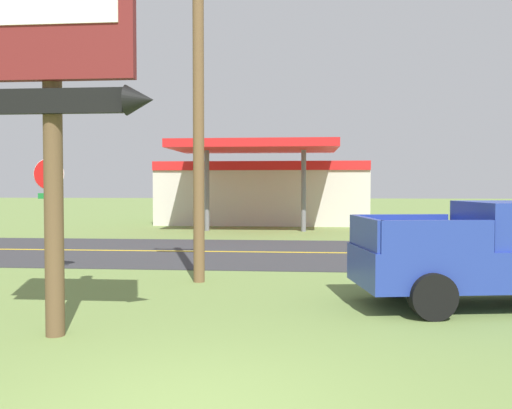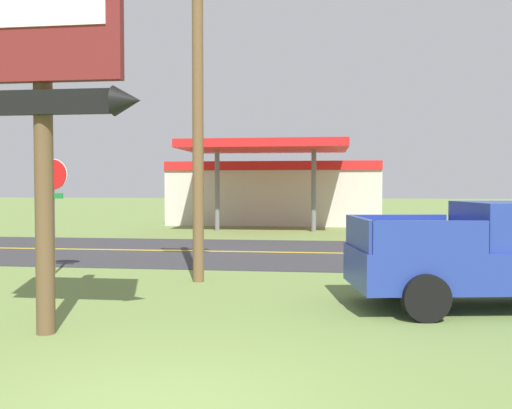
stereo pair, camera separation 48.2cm
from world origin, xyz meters
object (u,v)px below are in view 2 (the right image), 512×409
stop_sign (53,195)px  utility_pole (198,96)px  pickup_blue_parked_on_lawn (497,256)px  motel_sign (42,48)px  gas_station (275,191)px

stop_sign → utility_pole: utility_pole is taller
stop_sign → pickup_blue_parked_on_lawn: size_ratio=0.54×
utility_pole → motel_sign: bearing=-104.3°
stop_sign → gas_station: (3.99, 19.24, -0.08)m
stop_sign → motel_sign: bearing=-63.6°
motel_sign → pickup_blue_parked_on_lawn: 8.55m
utility_pole → pickup_blue_parked_on_lawn: bearing=-18.0°
motel_sign → pickup_blue_parked_on_lawn: size_ratio=1.17×
gas_station → stop_sign: bearing=-101.7°
pickup_blue_parked_on_lawn → gas_station: bearing=105.5°
utility_pole → pickup_blue_parked_on_lawn: utility_pole is taller
stop_sign → pickup_blue_parked_on_lawn: bearing=-14.7°
utility_pole → pickup_blue_parked_on_lawn: size_ratio=1.49×
motel_sign → pickup_blue_parked_on_lawn: motel_sign is taller
gas_station → pickup_blue_parked_on_lawn: bearing=-74.5°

